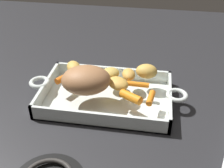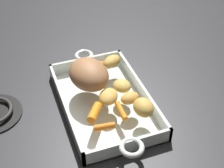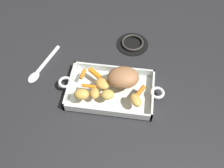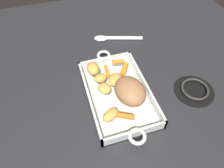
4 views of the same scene
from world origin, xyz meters
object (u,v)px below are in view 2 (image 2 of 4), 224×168
(baby_carrot_center_right, at_px, (95,64))
(potato_golden_large, at_px, (122,86))
(potato_corner, at_px, (143,107))
(potato_halved, at_px, (109,96))
(baby_carrot_northeast, at_px, (104,127))
(baby_carrot_short, at_px, (121,111))
(baby_carrot_northwest, at_px, (95,113))
(potato_golden_small, at_px, (112,61))
(potato_near_roast, at_px, (130,98))
(roasting_dish, at_px, (104,102))
(pork_roast, at_px, (89,74))

(baby_carrot_center_right, relative_size, potato_golden_large, 1.20)
(potato_corner, relative_size, potato_halved, 0.98)
(baby_carrot_northeast, distance_m, potato_golden_large, 0.15)
(baby_carrot_center_right, bearing_deg, potato_golden_large, -164.55)
(baby_carrot_short, distance_m, baby_carrot_northwest, 0.07)
(potato_golden_small, xyz_separation_m, potato_near_roast, (-0.17, 0.01, -0.00))
(baby_carrot_short, relative_size, potato_halved, 0.97)
(potato_golden_small, bearing_deg, baby_carrot_northeast, 155.99)
(roasting_dish, bearing_deg, potato_golden_small, -29.66)
(pork_roast, distance_m, potato_golden_small, 0.11)
(potato_golden_small, relative_size, potato_halved, 0.99)
(roasting_dish, relative_size, potato_golden_large, 8.81)
(roasting_dish, xyz_separation_m, baby_carrot_northeast, (-0.13, 0.04, 0.04))
(potato_halved, xyz_separation_m, potato_near_roast, (-0.02, -0.05, -0.00))
(roasting_dish, xyz_separation_m, potato_golden_small, (0.11, -0.06, 0.05))
(baby_carrot_short, relative_size, baby_carrot_northwest, 0.98)
(baby_carrot_northeast, height_order, baby_carrot_center_right, baby_carrot_center_right)
(potato_golden_small, bearing_deg, baby_carrot_center_right, 73.17)
(baby_carrot_northwest, relative_size, potato_near_roast, 1.20)
(baby_carrot_short, distance_m, baby_carrot_northeast, 0.07)
(potato_golden_large, distance_m, potato_corner, 0.11)
(pork_roast, height_order, potato_corner, pork_roast)
(roasting_dish, relative_size, baby_carrot_center_right, 7.36)
(potato_golden_large, relative_size, potato_golden_small, 0.82)
(baby_carrot_northeast, distance_m, potato_golden_small, 0.26)
(pork_roast, relative_size, baby_carrot_center_right, 2.15)
(baby_carrot_northwest, height_order, potato_golden_large, potato_golden_large)
(baby_carrot_short, bearing_deg, baby_carrot_northeast, 123.30)
(potato_golden_large, distance_m, potato_halved, 0.06)
(potato_near_roast, bearing_deg, baby_carrot_short, 129.92)
(pork_roast, xyz_separation_m, potato_corner, (-0.16, -0.10, -0.02))
(potato_golden_small, bearing_deg, baby_carrot_short, 166.66)
(baby_carrot_northeast, relative_size, potato_golden_large, 0.99)
(baby_carrot_short, height_order, potato_halved, potato_halved)
(baby_carrot_northeast, height_order, potato_near_roast, potato_near_roast)
(baby_carrot_short, relative_size, potato_golden_large, 1.19)
(roasting_dish, distance_m, baby_carrot_short, 0.10)
(roasting_dish, distance_m, potato_halved, 0.06)
(baby_carrot_northeast, bearing_deg, potato_corner, -80.68)
(baby_carrot_northeast, bearing_deg, potato_golden_large, -37.49)
(roasting_dish, relative_size, potato_near_roast, 8.69)
(baby_carrot_northeast, height_order, baby_carrot_northwest, baby_carrot_northwest)
(baby_carrot_center_right, xyz_separation_m, potato_near_roast, (-0.18, -0.04, 0.01))
(potato_golden_large, bearing_deg, potato_corner, -170.68)
(potato_corner, distance_m, potato_near_roast, 0.05)
(potato_golden_small, height_order, potato_near_roast, potato_golden_small)
(potato_golden_large, height_order, potato_halved, potato_halved)
(baby_carrot_northwest, bearing_deg, pork_roast, -10.67)
(baby_carrot_center_right, distance_m, baby_carrot_northwest, 0.21)
(roasting_dish, distance_m, potato_golden_large, 0.07)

